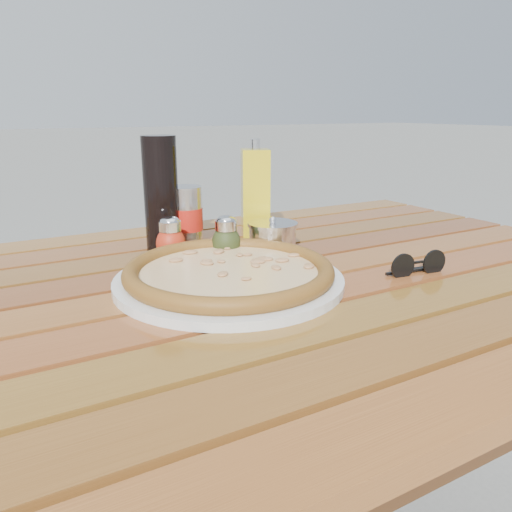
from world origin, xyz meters
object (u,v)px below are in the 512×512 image
oregano_shaker (226,238)px  soda_can (186,217)px  table (262,318)px  pizza (229,271)px  pepper_shaker (171,239)px  dark_bottle (161,194)px  olive_oil_cruet (255,196)px  parmesan_tin (272,237)px  plate (229,280)px  sunglasses (417,265)px

oregano_shaker → soda_can: bearing=103.3°
soda_can → table: bearing=-82.3°
oregano_shaker → pizza: bearing=-114.5°
pizza → pepper_shaker: 0.18m
dark_bottle → pepper_shaker: bearing=-98.7°
olive_oil_cruet → parmesan_tin: (-0.01, -0.09, -0.07)m
pepper_shaker → parmesan_tin: (0.19, -0.05, -0.01)m
plate → pepper_shaker: size_ratio=4.39×
pizza → soda_can: bearing=83.0°
table → sunglasses: sunglasses is taller
pizza → sunglasses: 0.32m
dark_bottle → sunglasses: bearing=-48.6°
table → parmesan_tin: size_ratio=10.99×
plate → dark_bottle: dark_bottle is taller
parmesan_tin → table: bearing=-128.0°
pizza → dark_bottle: 0.27m
sunglasses → table: bearing=161.1°
oregano_shaker → parmesan_tin: bearing=-5.1°
oregano_shaker → dark_bottle: bearing=124.1°
dark_bottle → parmesan_tin: 0.23m
soda_can → olive_oil_cruet: (0.14, -0.04, 0.04)m
table → pepper_shaker: pepper_shaker is taller
pizza → dark_bottle: (-0.02, 0.25, 0.09)m
dark_bottle → table: bearing=-70.7°
olive_oil_cruet → parmesan_tin: 0.11m
soda_can → sunglasses: (0.27, -0.37, -0.04)m
plate → pepper_shaker: (-0.03, 0.18, 0.03)m
plate → soda_can: 0.26m
oregano_shaker → dark_bottle: size_ratio=0.37×
sunglasses → pepper_shaker: bearing=147.1°
pepper_shaker → oregano_shaker: size_ratio=1.00×
oregano_shaker → table: bearing=-87.9°
plate → olive_oil_cruet: bearing=52.1°
plate → pepper_shaker: bearing=100.0°
table → dark_bottle: size_ratio=6.36×
oregano_shaker → pepper_shaker: bearing=154.8°
plate → parmesan_tin: 0.20m
pizza → oregano_shaker: (0.06, 0.13, 0.02)m
pizza → oregano_shaker: bearing=65.5°
soda_can → plate: bearing=-97.0°
dark_bottle → parmesan_tin: dark_bottle is taller
soda_can → parmesan_tin: (0.12, -0.13, -0.03)m
oregano_shaker → soda_can: size_ratio=0.68×
dark_bottle → soda_can: (0.05, 0.00, -0.05)m
soda_can → parmesan_tin: 0.18m
plate → olive_oil_cruet: 0.29m
table → olive_oil_cruet: bearing=63.4°
plate → parmesan_tin: (0.16, 0.13, 0.02)m
pizza → parmesan_tin: parmesan_tin is taller
table → parmesan_tin: 0.18m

